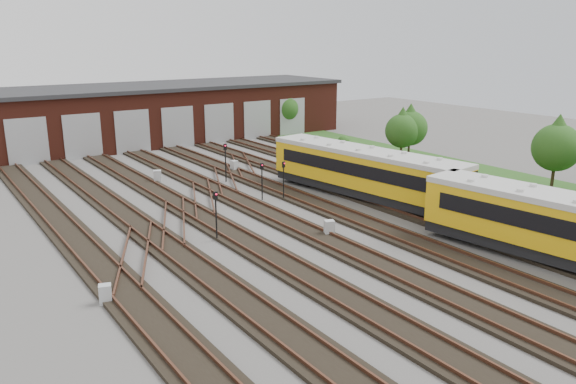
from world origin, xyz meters
TOP-DOWN VIEW (x-y plane):
  - ground at (0.00, 0.00)m, footprint 120.00×120.00m
  - track_network at (-0.17, 0.59)m, footprint 30.40×70.00m
  - maintenance_shed at (-0.01, 39.97)m, footprint 51.00×12.50m
  - grass_verge at (19.00, 10.00)m, footprint 8.00×55.00m
  - signal_mast_0 at (-7.15, 5.82)m, footprint 0.24×0.23m
  - signal_mast_1 at (0.90, 10.71)m, footprint 0.25×0.24m
  - signal_mast_2 at (0.02, 17.88)m, footprint 0.29×0.27m
  - signal_mast_3 at (-0.38, 11.62)m, footprint 0.24×0.23m
  - relay_cabinet_0 at (-15.00, 1.48)m, footprint 0.65×0.60m
  - relay_cabinet_1 at (-4.71, 20.89)m, footprint 0.76×0.71m
  - relay_cabinet_2 at (-1.19, 2.77)m, footprint 0.72×0.67m
  - relay_cabinet_3 at (2.45, 20.82)m, footprint 0.68×0.61m
  - relay_cabinet_4 at (5.50, 12.08)m, footprint 0.62×0.56m
  - tree_0 at (17.64, 35.00)m, footprint 3.33×3.33m
  - tree_1 at (17.44, 15.12)m, footprint 3.19×3.19m
  - tree_2 at (18.57, 15.20)m, footprint 3.34×3.34m
  - tree_4 at (19.41, 0.96)m, footprint 3.63×3.63m
  - bush_0 at (16.00, 4.17)m, footprint 1.16×1.16m
  - bush_1 at (16.11, 9.06)m, footprint 1.04×1.04m
  - bush_2 at (18.23, 24.48)m, footprint 1.37×1.37m

SIDE VIEW (x-z plane):
  - ground at x=0.00m, z-range 0.00..0.00m
  - grass_verge at x=19.00m, z-range 0.00..0.05m
  - track_network at x=-0.17m, z-range -0.06..0.27m
  - relay_cabinet_4 at x=5.50m, z-range 0.00..0.89m
  - relay_cabinet_0 at x=-15.00m, z-range 0.00..0.90m
  - relay_cabinet_2 at x=-1.19m, z-range 0.00..0.96m
  - relay_cabinet_3 at x=2.45m, z-range 0.00..0.96m
  - relay_cabinet_1 at x=-4.71m, z-range 0.00..1.02m
  - bush_1 at x=16.11m, z-range 0.00..1.04m
  - bush_0 at x=16.00m, z-range 0.00..1.16m
  - bush_2 at x=18.23m, z-range 0.00..1.37m
  - signal_mast_3 at x=-0.38m, z-range 0.39..3.14m
  - signal_mast_1 at x=0.90m, z-range 0.39..3.27m
  - signal_mast_0 at x=-7.15m, z-range 0.41..3.40m
  - signal_mast_2 at x=0.02m, z-range 0.45..3.63m
  - maintenance_shed at x=-0.01m, z-range 0.03..6.38m
  - tree_1 at x=17.44m, z-range 0.75..6.04m
  - tree_0 at x=17.64m, z-range 0.79..6.30m
  - tree_2 at x=18.57m, z-range 0.79..6.33m
  - tree_4 at x=19.41m, z-range 0.86..6.87m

